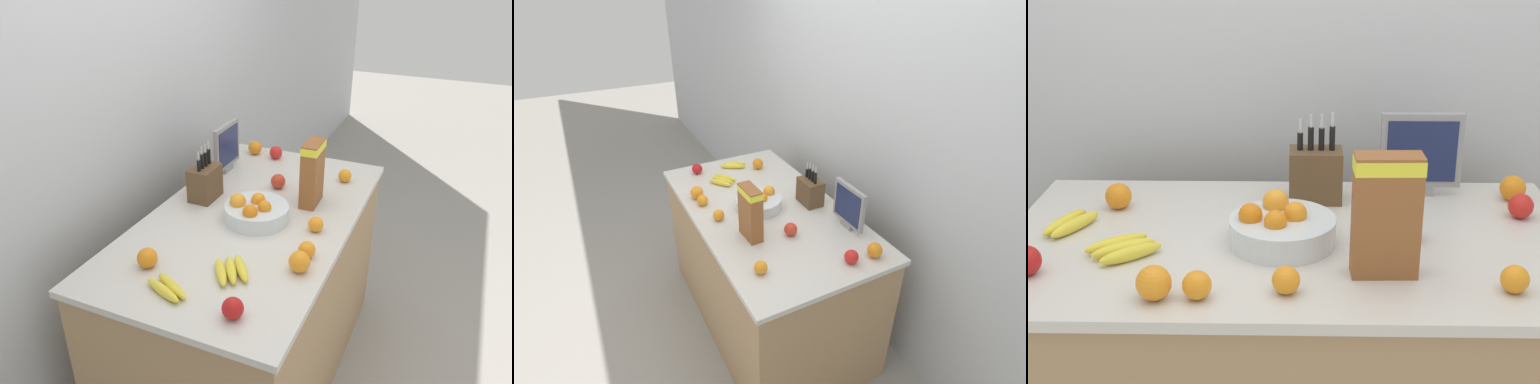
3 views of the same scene
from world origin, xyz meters
TOP-DOWN VIEW (x-y plane):
  - wall_back at (0.00, 0.66)m, footprint 9.00×0.06m
  - counter at (0.00, 0.00)m, footprint 1.60×0.89m
  - knife_block at (0.07, 0.28)m, footprint 0.16×0.11m
  - small_monitor at (0.40, 0.33)m, footprint 0.25×0.03m
  - cereal_box at (0.23, -0.20)m, footprint 0.17×0.08m
  - fruit_bowl at (-0.03, -0.03)m, footprint 0.29×0.29m
  - banana_bunch_left at (-0.44, -0.11)m, footprint 0.22×0.19m
  - banana_bunch_right at (-0.63, 0.05)m, footprint 0.14×0.20m
  - apple_near_bananas at (0.32, 0.00)m, footprint 0.08×0.08m
  - apple_leftmost at (0.67, 0.15)m, footprint 0.07×0.07m
  - orange_front_left at (-0.01, -0.31)m, footprint 0.07×0.07m
  - orange_front_right at (0.53, -0.29)m, footprint 0.07×0.07m
  - orange_mid_left at (-0.22, -0.34)m, footprint 0.07×0.07m
  - orange_front_center at (0.68, 0.29)m, footprint 0.08×0.08m
  - orange_by_cereal at (-0.53, 0.20)m, footprint 0.08×0.08m
  - orange_back_center at (-0.32, -0.34)m, footprint 0.08×0.08m

SIDE VIEW (x-z plane):
  - counter at x=0.00m, z-range 0.00..0.93m
  - banana_bunch_right at x=-0.63m, z-range 0.93..0.96m
  - banana_bunch_left at x=-0.44m, z-range 0.93..0.96m
  - orange_front_left at x=-0.01m, z-range 0.93..0.99m
  - orange_front_right at x=0.53m, z-range 0.93..1.00m
  - orange_mid_left at x=-0.22m, z-range 0.93..1.00m
  - apple_leftmost at x=0.67m, z-range 0.93..1.00m
  - apple_near_bananas at x=0.32m, z-range 0.93..1.00m
  - orange_by_cereal at x=-0.53m, z-range 0.93..1.01m
  - orange_front_center at x=0.68m, z-range 0.93..1.01m
  - orange_back_center at x=-0.32m, z-range 0.93..1.01m
  - fruit_bowl at x=-0.03m, z-range 0.91..1.03m
  - knife_block at x=0.07m, z-range 0.87..1.15m
  - small_monitor at x=0.40m, z-range 0.94..1.20m
  - cereal_box at x=0.23m, z-range 0.94..1.25m
  - wall_back at x=0.00m, z-range 0.00..2.60m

